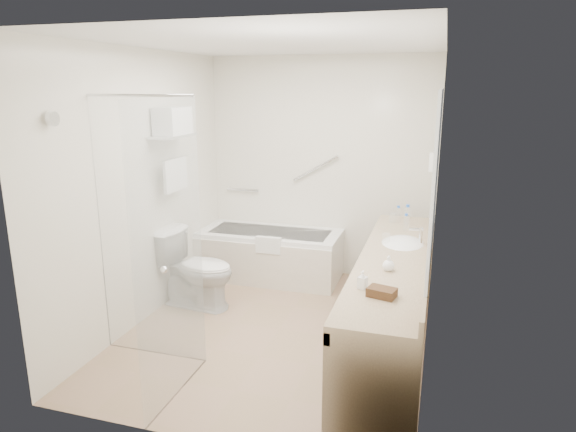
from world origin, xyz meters
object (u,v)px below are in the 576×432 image
(vanity_counter, at_px, (394,282))
(toilet, at_px, (196,269))
(water_bottle_left, at_px, (407,216))
(bathtub, at_px, (270,254))
(amenity_basket, at_px, (382,292))

(vanity_counter, height_order, toilet, vanity_counter)
(toilet, distance_m, water_bottle_left, 2.15)
(bathtub, xyz_separation_m, toilet, (-0.45, -0.97, 0.11))
(toilet, xyz_separation_m, water_bottle_left, (1.99, 0.60, 0.55))
(amenity_basket, bearing_deg, water_bottle_left, 89.14)
(vanity_counter, relative_size, amenity_basket, 15.29)
(amenity_basket, bearing_deg, vanity_counter, 89.41)
(vanity_counter, bearing_deg, toilet, 167.99)
(amenity_basket, distance_m, water_bottle_left, 1.85)
(bathtub, xyz_separation_m, vanity_counter, (1.52, -1.39, 0.36))
(amenity_basket, height_order, water_bottle_left, water_bottle_left)
(vanity_counter, relative_size, water_bottle_left, 13.27)
(vanity_counter, xyz_separation_m, water_bottle_left, (0.02, 1.02, 0.30))
(toilet, bearing_deg, vanity_counter, -96.12)
(bathtub, bearing_deg, toilet, -114.93)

